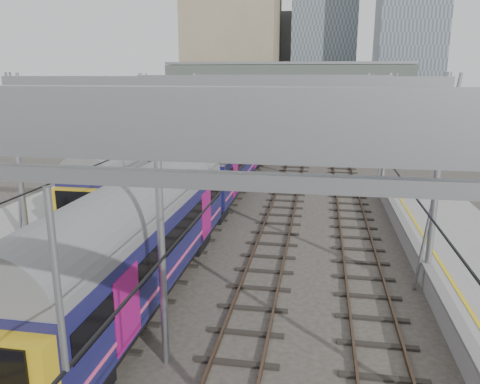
# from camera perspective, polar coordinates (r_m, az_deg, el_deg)

# --- Properties ---
(tracks) EXTENTS (14.40, 80.00, 0.22)m
(tracks) POSITION_cam_1_polar(r_m,az_deg,el_deg) (25.74, 0.24, -3.69)
(tracks) COLOR #4C3828
(tracks) RESTS_ON ground
(overhead_line) EXTENTS (16.80, 80.00, 8.00)m
(overhead_line) POSITION_cam_1_polar(r_m,az_deg,el_deg) (30.94, 2.28, 11.68)
(overhead_line) COLOR gray
(overhead_line) RESTS_ON ground
(retaining_wall) EXTENTS (28.00, 2.75, 9.00)m
(retaining_wall) POSITION_cam_1_polar(r_m,az_deg,el_deg) (61.25, 7.38, 10.73)
(retaining_wall) COLOR #301F15
(retaining_wall) RESTS_ON ground
(overbridge) EXTENTS (28.00, 3.00, 9.25)m
(overbridge) POSITION_cam_1_polar(r_m,az_deg,el_deg) (55.31, 5.71, 13.46)
(overbridge) COLOR gray
(overbridge) RESTS_ON ground
(city_skyline) EXTENTS (37.50, 27.50, 60.00)m
(city_skyline) POSITION_cam_1_polar(r_m,az_deg,el_deg) (80.18, 9.34, 20.60)
(city_skyline) COLOR tan
(city_skyline) RESTS_ON ground
(train_main) EXTENTS (2.69, 62.33, 4.67)m
(train_main) POSITION_cam_1_polar(r_m,az_deg,el_deg) (38.68, 0.66, 6.03)
(train_main) COLOR black
(train_main) RESTS_ON ground
(train_second) EXTENTS (2.67, 61.73, 4.63)m
(train_second) POSITION_cam_1_polar(r_m,az_deg,el_deg) (49.90, -1.94, 7.85)
(train_second) COLOR black
(train_second) RESTS_ON ground
(equip_cover_a) EXTENTS (0.83, 0.67, 0.09)m
(equip_cover_a) POSITION_cam_1_polar(r_m,az_deg,el_deg) (17.00, -13.27, -13.85)
(equip_cover_a) COLOR #1B80CF
(equip_cover_a) RESTS_ON ground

